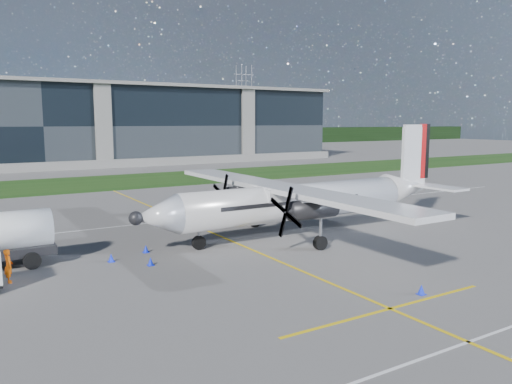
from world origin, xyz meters
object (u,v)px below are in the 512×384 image
at_px(safety_cone_portwing, 421,290).
at_px(safety_cone_nose_stbd, 146,249).
at_px(ground_crew_person, 8,264).
at_px(safety_cone_fwd, 111,258).
at_px(safety_cone_nose_port, 151,261).
at_px(turboprop_aircraft, 306,180).
at_px(pylon_east, 244,104).
at_px(safety_cone_stbdwing, 200,208).
at_px(safety_cone_tail, 414,216).

height_order(safety_cone_portwing, safety_cone_nose_stbd, same).
height_order(ground_crew_person, safety_cone_fwd, ground_crew_person).
xyz_separation_m(ground_crew_person, safety_cone_nose_port, (7.36, -0.83, -0.77)).
height_order(turboprop_aircraft, safety_cone_fwd, turboprop_aircraft).
height_order(pylon_east, safety_cone_stbdwing, pylon_east).
relative_size(pylon_east, safety_cone_portwing, 60.00).
distance_m(safety_cone_stbdwing, safety_cone_portwing, 26.78).
bearing_deg(safety_cone_fwd, safety_cone_portwing, -50.03).
distance_m(ground_crew_person, safety_cone_fwd, 5.76).
distance_m(ground_crew_person, safety_cone_nose_port, 7.45).
distance_m(safety_cone_fwd, safety_cone_portwing, 17.66).
relative_size(pylon_east, safety_cone_nose_port, 60.00).
bearing_deg(turboprop_aircraft, ground_crew_person, -177.02).
distance_m(turboprop_aircraft, safety_cone_tail, 12.21).
bearing_deg(pylon_east, safety_cone_tail, -114.46).
relative_size(pylon_east, safety_cone_tail, 60.00).
xyz_separation_m(pylon_east, safety_cone_portwing, (-79.32, -155.44, -14.75)).
bearing_deg(safety_cone_nose_stbd, safety_cone_fwd, -158.00).
xyz_separation_m(turboprop_aircraft, ground_crew_person, (-20.03, -1.04, -3.05)).
relative_size(safety_cone_stbdwing, safety_cone_tail, 1.00).
relative_size(ground_crew_person, safety_cone_portwing, 4.08).
xyz_separation_m(pylon_east, safety_cone_nose_port, (-88.90, -143.86, -14.75)).
distance_m(safety_cone_fwd, safety_cone_nose_port, 2.63).
bearing_deg(safety_cone_portwing, turboprop_aircraft, 77.05).
distance_m(safety_cone_nose_port, safety_cone_portwing, 15.03).
relative_size(safety_cone_fwd, safety_cone_portwing, 1.00).
bearing_deg(turboprop_aircraft, safety_cone_fwd, 179.67).
xyz_separation_m(safety_cone_fwd, safety_cone_tail, (26.03, -0.20, 0.00)).
relative_size(safety_cone_nose_port, safety_cone_nose_stbd, 1.00).
bearing_deg(safety_cone_tail, safety_cone_stbdwing, 136.38).
relative_size(pylon_east, safety_cone_stbdwing, 60.00).
bearing_deg(safety_cone_nose_port, safety_cone_nose_stbd, 76.19).
xyz_separation_m(ground_crew_person, safety_cone_portwing, (16.94, -12.41, -0.77)).
distance_m(safety_cone_fwd, safety_cone_tail, 26.04).
height_order(turboprop_aircraft, safety_cone_tail, turboprop_aircraft).
relative_size(safety_cone_stbdwing, safety_cone_portwing, 1.00).
height_order(safety_cone_fwd, safety_cone_nose_stbd, same).
distance_m(safety_cone_portwing, safety_cone_tail, 19.84).
bearing_deg(safety_cone_tail, pylon_east, 65.54).
height_order(ground_crew_person, safety_cone_stbdwing, ground_crew_person).
bearing_deg(safety_cone_portwing, safety_cone_stbdwing, 88.74).
bearing_deg(safety_cone_fwd, turboprop_aircraft, -0.33).
distance_m(turboprop_aircraft, ground_crew_person, 20.29).
relative_size(safety_cone_portwing, safety_cone_nose_stbd, 1.00).
relative_size(safety_cone_stbdwing, safety_cone_nose_stbd, 1.00).
bearing_deg(safety_cone_stbdwing, safety_cone_tail, -43.62).
height_order(safety_cone_nose_port, safety_cone_portwing, same).
relative_size(ground_crew_person, safety_cone_tail, 4.08).
xyz_separation_m(turboprop_aircraft, safety_cone_nose_stbd, (-11.94, 1.09, -3.82)).
height_order(pylon_east, safety_cone_portwing, pylon_east).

